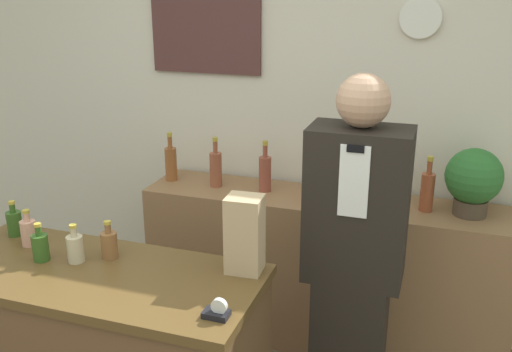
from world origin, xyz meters
TOP-DOWN VIEW (x-y plane):
  - back_wall at (-0.00, 2.00)m, footprint 5.20×0.09m
  - back_shelf at (0.25, 1.72)m, footprint 2.07×0.43m
  - shopkeeper at (0.52, 1.09)m, footprint 0.43×0.27m
  - potted_plant at (1.02, 1.74)m, footprint 0.29×0.29m
  - paper_bag at (0.15, 0.68)m, footprint 0.15×0.13m
  - tape_dispenser at (0.18, 0.33)m, footprint 0.09×0.06m
  - counter_bottle_0 at (-0.95, 0.66)m, footprint 0.07×0.07m
  - counter_bottle_1 at (-0.81, 0.60)m, footprint 0.07×0.07m
  - counter_bottle_2 at (-0.67, 0.49)m, footprint 0.07×0.07m
  - counter_bottle_3 at (-0.53, 0.53)m, footprint 0.07×0.07m
  - counter_bottle_4 at (-0.42, 0.60)m, footprint 0.07×0.07m
  - shelf_bottle_0 at (-0.71, 1.73)m, footprint 0.07×0.07m
  - shelf_bottle_1 at (-0.40, 1.72)m, footprint 0.07×0.07m
  - shelf_bottle_2 at (-0.10, 1.74)m, footprint 0.07×0.07m
  - shelf_bottle_3 at (0.20, 1.71)m, footprint 0.07×0.07m
  - shelf_bottle_4 at (0.50, 1.71)m, footprint 0.07×0.07m
  - shelf_bottle_5 at (0.80, 1.72)m, footprint 0.07×0.07m

SIDE VIEW (x-z plane):
  - back_shelf at x=0.25m, z-range 0.00..0.91m
  - shopkeeper at x=0.52m, z-range 0.00..1.71m
  - tape_dispenser at x=0.18m, z-range 0.96..1.03m
  - shelf_bottle_0 at x=-0.71m, z-range 0.87..1.17m
  - shelf_bottle_1 at x=-0.40m, z-range 0.87..1.17m
  - shelf_bottle_2 at x=-0.10m, z-range 0.87..1.17m
  - shelf_bottle_3 at x=0.20m, z-range 0.87..1.17m
  - shelf_bottle_4 at x=0.50m, z-range 0.87..1.17m
  - shelf_bottle_5 at x=0.80m, z-range 0.87..1.17m
  - counter_bottle_0 at x=-0.95m, z-range 0.95..1.12m
  - counter_bottle_1 at x=-0.81m, z-range 0.95..1.12m
  - counter_bottle_2 at x=-0.67m, z-range 0.95..1.12m
  - counter_bottle_3 at x=-0.53m, z-range 0.95..1.12m
  - counter_bottle_4 at x=-0.42m, z-range 0.95..1.12m
  - potted_plant at x=1.02m, z-range 0.93..1.28m
  - paper_bag at x=0.15m, z-range 0.97..1.28m
  - back_wall at x=0.00m, z-range 0.01..2.71m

